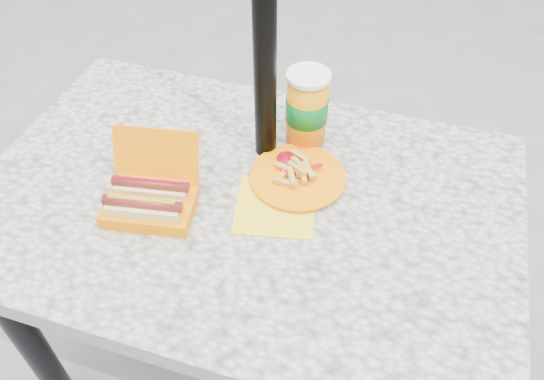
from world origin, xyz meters
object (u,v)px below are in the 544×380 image
(soda_cup, at_px, (307,109))
(umbrella_pole, at_px, (264,15))
(fries_plate, at_px, (296,178))
(hotdog_box, at_px, (149,199))

(soda_cup, bearing_deg, umbrella_pole, -140.67)
(umbrella_pole, height_order, soda_cup, umbrella_pole)
(fries_plate, distance_m, soda_cup, 0.17)
(umbrella_pole, bearing_deg, soda_cup, 39.33)
(umbrella_pole, height_order, hotdog_box, umbrella_pole)
(hotdog_box, xyz_separation_m, soda_cup, (0.25, 0.33, 0.06))
(umbrella_pole, xyz_separation_m, fries_plate, (0.10, -0.08, -0.34))
(fries_plate, bearing_deg, hotdog_box, -146.52)
(umbrella_pole, distance_m, fries_plate, 0.36)
(hotdog_box, height_order, fries_plate, hotdog_box)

